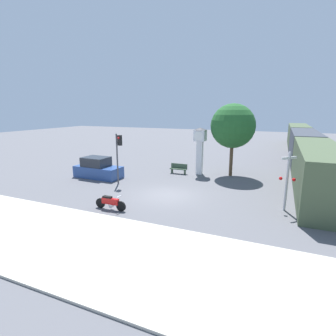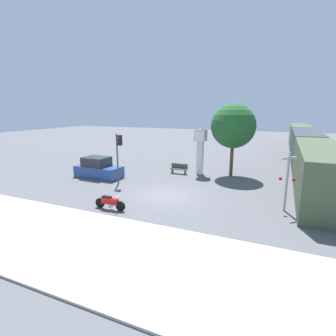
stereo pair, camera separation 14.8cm
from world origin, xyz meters
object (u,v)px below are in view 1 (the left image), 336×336
at_px(railroad_crossing_signal, 287,179).
at_px(street_tree, 233,126).
at_px(parked_car, 98,169).
at_px(motorcycle, 110,202).
at_px(clock_tower, 200,143).
at_px(freight_train, 304,146).
at_px(bench, 179,168).
at_px(traffic_light, 118,150).

bearing_deg(railroad_crossing_signal, street_tree, 121.83).
xyz_separation_m(railroad_crossing_signal, parked_car, (-15.10, 1.97, -1.18)).
relative_size(railroad_crossing_signal, street_tree, 0.55).
distance_m(motorcycle, street_tree, 12.90).
distance_m(clock_tower, freight_train, 14.58).
xyz_separation_m(clock_tower, railroad_crossing_signal, (7.23, -6.64, -0.92)).
bearing_deg(bench, traffic_light, -120.68).
xyz_separation_m(clock_tower, bench, (-1.82, -0.56, -2.36)).
bearing_deg(street_tree, parked_car, -153.89).
bearing_deg(traffic_light, motorcycle, -62.27).
bearing_deg(traffic_light, freight_train, 50.13).
height_order(freight_train, parked_car, freight_train).
bearing_deg(parked_car, traffic_light, -18.06).
bearing_deg(clock_tower, street_tree, 11.05).
relative_size(bench, parked_car, 0.38).
relative_size(street_tree, bench, 3.99).
relative_size(motorcycle, bench, 1.29).
distance_m(freight_train, street_tree, 12.78).
height_order(clock_tower, freight_train, clock_tower).
xyz_separation_m(railroad_crossing_signal, street_tree, (-4.46, 7.18, 2.52)).
height_order(clock_tower, bench, clock_tower).
bearing_deg(clock_tower, motorcycle, -102.47).
relative_size(clock_tower, parked_car, 1.00).
height_order(street_tree, bench, street_tree).
relative_size(motorcycle, traffic_light, 0.51).
bearing_deg(freight_train, motorcycle, -118.01).
bearing_deg(bench, parked_car, -145.79).
distance_m(motorcycle, bench, 10.06).
bearing_deg(street_tree, traffic_light, -140.65).
bearing_deg(street_tree, freight_train, 58.67).
relative_size(railroad_crossing_signal, parked_car, 0.83).
xyz_separation_m(traffic_light, railroad_crossing_signal, (12.13, -0.89, -0.85)).
distance_m(railroad_crossing_signal, parked_car, 15.27).
distance_m(railroad_crossing_signal, bench, 11.00).
relative_size(railroad_crossing_signal, bench, 2.20).
xyz_separation_m(clock_tower, parked_car, (-7.87, -4.67, -2.10)).
bearing_deg(bench, motorcycle, -92.97).
bearing_deg(parked_car, freight_train, 44.68).
xyz_separation_m(motorcycle, traffic_light, (-2.55, 4.86, 2.34)).
xyz_separation_m(freight_train, bench, (-11.08, -11.77, -1.21)).
bearing_deg(railroad_crossing_signal, parked_car, 172.57).
distance_m(freight_train, railroad_crossing_signal, 17.96).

